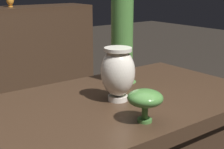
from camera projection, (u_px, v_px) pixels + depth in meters
name	position (u px, v px, depth m)	size (l,w,h in m)	color
vase_centerpiece	(118.00, 72.00, 1.20)	(0.12, 0.12, 0.20)	silver
vase_tall_behind	(122.00, 38.00, 1.42)	(0.12, 0.12, 0.40)	#477A38
vase_left_accent	(145.00, 99.00, 1.02)	(0.11, 0.11, 0.10)	#477A38
shelf_vase_right	(10.00, 0.00, 3.16)	(0.07, 0.07, 0.12)	orange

